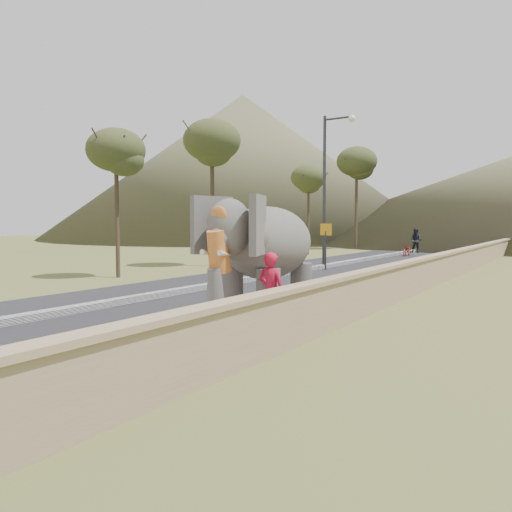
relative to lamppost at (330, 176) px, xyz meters
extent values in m
plane|color=olive|center=(4.69, -14.80, -4.87)|extent=(160.00, 160.00, 0.00)
cube|color=black|center=(-0.31, -4.80, -4.86)|extent=(7.00, 120.00, 0.03)
cube|color=black|center=(-0.31, -4.80, -4.76)|extent=(0.35, 120.00, 0.22)
cube|color=#9E9687|center=(4.69, -4.80, -4.80)|extent=(3.00, 120.00, 0.15)
cube|color=tan|center=(6.34, -4.80, -4.32)|extent=(0.30, 120.00, 1.10)
cylinder|color=#313036|center=(-0.31, 0.00, -0.87)|extent=(0.16, 0.16, 8.00)
cylinder|color=#313036|center=(0.49, 0.00, 2.93)|extent=(1.60, 0.10, 0.10)
sphere|color=#FFF2CC|center=(1.19, 0.00, 2.83)|extent=(0.36, 0.36, 0.36)
cylinder|color=#2D2D33|center=(0.19, -0.82, -3.87)|extent=(0.08, 0.08, 2.00)
cube|color=orange|center=(0.19, -0.82, -2.77)|extent=(0.60, 0.05, 0.60)
cone|color=brown|center=(-33.31, 40.20, 6.13)|extent=(60.00, 60.00, 22.00)
imported|color=#AF122D|center=(5.64, -15.11, -3.87)|extent=(0.62, 0.41, 1.70)
imported|color=maroon|center=(0.60, 12.11, -4.43)|extent=(0.60, 1.69, 0.89)
imported|color=black|center=(1.22, 12.11, -3.73)|extent=(0.87, 0.68, 1.78)
camera|label=1|loc=(11.12, -24.09, -2.39)|focal=35.00mm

